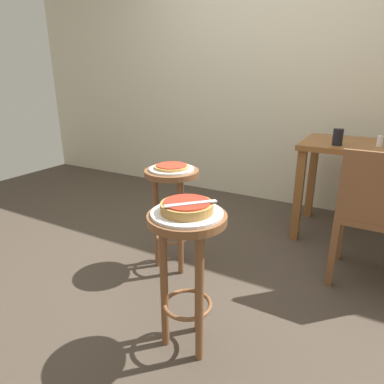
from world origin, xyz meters
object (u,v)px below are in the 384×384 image
serving_plate_middle (172,169)px  pizza_server_knife (191,204)px  pizza_middle (172,167)px  serving_plate_foreground (187,213)px  cup_near_edge (338,137)px  condiment_shaker (380,141)px  stool_middle (172,198)px  dining_table (379,162)px  stool_foreground (187,254)px  wooden_chair (374,214)px  pizza_foreground (187,207)px

serving_plate_middle → pizza_server_knife: 0.75m
pizza_middle → serving_plate_foreground: bearing=-52.2°
serving_plate_middle → cup_near_edge: cup_near_edge is taller
cup_near_edge → condiment_shaker: cup_near_edge is taller
serving_plate_foreground → serving_plate_middle: 0.72m
stool_middle → cup_near_edge: (0.83, 0.90, 0.33)m
pizza_middle → dining_table: 1.55m
dining_table → cup_near_edge: cup_near_edge is taller
dining_table → serving_plate_foreground: bearing=-112.3°
stool_middle → dining_table: bearing=44.0°
serving_plate_foreground → pizza_server_knife: 0.07m
stool_middle → condiment_shaker: 1.52m
stool_foreground → pizza_middle: size_ratio=3.16×
serving_plate_foreground → condiment_shaker: (0.66, 1.57, 0.11)m
cup_near_edge → wooden_chair: cup_near_edge is taller
stool_middle → pizza_server_knife: (0.47, -0.59, 0.25)m
serving_plate_middle → dining_table: dining_table is taller
pizza_middle → pizza_foreground: bearing=-52.2°
cup_near_edge → pizza_server_knife: (-0.36, -1.49, -0.08)m
pizza_middle → wooden_chair: 1.22m
stool_foreground → condiment_shaker: (0.66, 1.57, 0.31)m
stool_foreground → condiment_shaker: size_ratio=9.01×
pizza_server_knife → dining_table: bearing=22.5°
pizza_middle → condiment_shaker: bearing=42.4°
serving_plate_foreground → condiment_shaker: size_ratio=4.10×
pizza_server_knife → cup_near_edge: bearing=30.1°
condiment_shaker → cup_near_edge: bearing=-160.0°
stool_middle → condiment_shaker: condiment_shaker is taller
stool_foreground → pizza_foreground: size_ratio=3.02×
serving_plate_middle → cup_near_edge: (0.83, 0.90, 0.13)m
stool_middle → pizza_middle: 0.21m
pizza_foreground → stool_middle: (-0.44, 0.57, -0.22)m
serving_plate_foreground → stool_middle: size_ratio=0.46×
stool_middle → dining_table: dining_table is taller
dining_table → pizza_server_knife: bearing=-111.2°
condiment_shaker → pizza_server_knife: condiment_shaker is taller
pizza_foreground → dining_table: size_ratio=0.20×
pizza_foreground → condiment_shaker: bearing=67.3°
stool_middle → serving_plate_middle: 0.19m
condiment_shaker → pizza_server_knife: 1.71m
cup_near_edge → stool_middle: bearing=-132.5°
condiment_shaker → pizza_server_knife: (-0.63, -1.59, -0.06)m
serving_plate_foreground → wooden_chair: size_ratio=0.36×
serving_plate_foreground → cup_near_edge: (0.39, 1.47, 0.13)m
dining_table → wooden_chair: 0.70m
pizza_foreground → pizza_server_knife: (0.03, -0.02, 0.03)m
pizza_middle → cup_near_edge: cup_near_edge is taller
stool_foreground → cup_near_edge: 1.56m
cup_near_edge → serving_plate_foreground: bearing=-104.8°
serving_plate_foreground → pizza_middle: pizza_middle is taller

